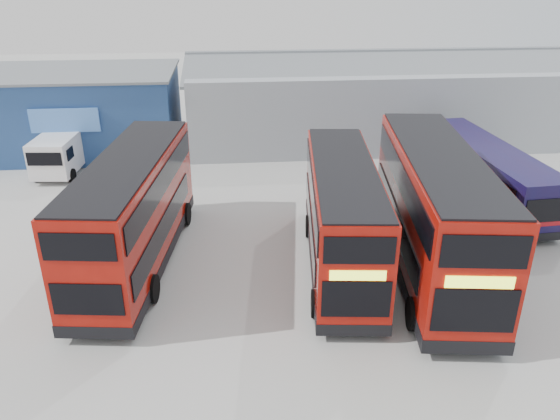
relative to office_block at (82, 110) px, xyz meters
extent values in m
plane|color=#9E9F99|center=(14.00, -17.99, -2.58)|extent=(120.00, 120.00, 0.00)
cube|color=navy|center=(0.00, 0.01, -0.08)|extent=(12.00, 8.00, 5.00)
cube|color=slate|center=(0.00, 0.01, 2.47)|extent=(12.30, 8.30, 0.15)
cube|color=#4F8BE2|center=(0.00, -4.09, 0.42)|extent=(3.96, 0.15, 1.40)
cube|color=#979EA5|center=(22.00, 2.01, -0.08)|extent=(30.00, 12.00, 5.00)
cube|color=slate|center=(22.00, -0.79, 2.67)|extent=(30.50, 6.33, 1.29)
cube|color=slate|center=(22.00, 4.80, 2.67)|extent=(30.50, 6.33, 1.29)
cube|color=#9B1008|center=(5.66, -15.99, -0.13)|extent=(3.89, 11.05, 4.17)
cube|color=black|center=(5.66, -15.99, -2.01)|extent=(3.94, 11.10, 0.46)
cube|color=black|center=(6.91, -16.56, -0.62)|extent=(1.19, 9.11, 0.98)
cube|color=black|center=(4.31, -16.24, -0.62)|extent=(1.19, 9.11, 0.98)
cube|color=black|center=(6.96, -16.15, 1.13)|extent=(1.31, 10.13, 0.98)
cube|color=black|center=(4.36, -15.83, 1.13)|extent=(1.31, 10.13, 0.98)
cube|color=black|center=(6.33, -10.60, -0.72)|extent=(2.31, 0.34, 1.39)
cube|color=black|center=(6.33, -10.60, 1.13)|extent=(2.31, 0.34, 0.98)
cube|color=#D9F533|center=(6.33, -10.59, 0.20)|extent=(1.85, 0.27, 0.36)
cube|color=black|center=(4.99, -21.38, -0.72)|extent=(2.26, 0.33, 1.13)
cube|color=black|center=(4.99, -21.38, 1.13)|extent=(2.26, 0.33, 0.93)
cube|color=black|center=(5.66, -15.99, 1.97)|extent=(3.72, 10.88, 0.10)
cylinder|color=black|center=(7.35, -12.41, -2.04)|extent=(0.46, 1.10, 1.07)
cylinder|color=black|center=(4.90, -12.11, -2.04)|extent=(0.46, 1.10, 1.07)
cylinder|color=black|center=(6.55, -18.85, -2.04)|extent=(0.46, 1.10, 1.07)
cylinder|color=black|center=(4.09, -18.55, -2.04)|extent=(0.46, 1.10, 1.07)
cube|color=#9B1008|center=(13.91, -16.88, -0.27)|extent=(3.48, 10.41, 3.94)
cube|color=black|center=(13.91, -16.88, -2.04)|extent=(3.52, 10.45, 0.44)
cube|color=black|center=(12.72, -16.36, -0.73)|extent=(0.95, 8.62, 0.92)
cube|color=black|center=(15.18, -16.62, -0.73)|extent=(0.95, 8.62, 0.92)
cube|color=black|center=(12.68, -16.75, 0.92)|extent=(1.05, 9.58, 0.92)
cube|color=black|center=(15.13, -17.01, 0.92)|extent=(1.05, 9.58, 0.92)
cube|color=black|center=(13.37, -21.98, -0.83)|extent=(2.18, 0.28, 1.31)
cube|color=black|center=(13.37, -21.98, 0.92)|extent=(2.18, 0.28, 0.92)
cube|color=#D9F533|center=(13.37, -21.99, 0.05)|extent=(1.75, 0.22, 0.34)
cube|color=black|center=(14.44, -11.78, -0.83)|extent=(2.13, 0.27, 1.07)
cube|color=black|center=(14.44, -11.78, 0.92)|extent=(2.13, 0.27, 0.88)
cube|color=black|center=(13.91, -16.88, 1.72)|extent=(3.32, 10.25, 0.10)
cylinder|color=black|center=(12.38, -20.29, -2.07)|extent=(0.41, 1.04, 1.01)
cylinder|color=black|center=(14.70, -20.53, -2.07)|extent=(0.41, 1.04, 1.01)
cylinder|color=black|center=(13.01, -14.19, -2.07)|extent=(0.41, 1.04, 1.01)
cylinder|color=black|center=(15.33, -14.43, -2.07)|extent=(0.41, 1.04, 1.01)
cube|color=#9B1008|center=(17.41, -17.46, 0.05)|extent=(4.25, 11.90, 4.49)
cube|color=black|center=(17.41, -17.46, -1.97)|extent=(4.30, 11.95, 0.50)
cube|color=black|center=(16.07, -16.84, -0.47)|extent=(1.33, 9.79, 1.05)
cube|color=black|center=(18.86, -17.20, -0.47)|extent=(1.33, 9.79, 1.05)
cube|color=black|center=(16.01, -17.28, 1.41)|extent=(1.47, 10.89, 1.05)
cube|color=black|center=(18.80, -17.64, 1.41)|extent=(1.47, 10.89, 1.05)
cube|color=black|center=(16.65, -23.26, -0.58)|extent=(2.48, 0.38, 1.50)
cube|color=black|center=(16.65, -23.26, 1.41)|extent=(2.48, 0.38, 1.05)
cube|color=#D9F533|center=(16.65, -23.27, 0.41)|extent=(1.99, 0.30, 0.39)
cube|color=black|center=(18.16, -11.66, -0.58)|extent=(2.43, 0.37, 1.22)
cube|color=black|center=(18.16, -11.66, 1.41)|extent=(2.43, 0.37, 1.00)
cube|color=black|center=(17.41, -17.46, 2.32)|extent=(4.06, 11.72, 0.11)
cylinder|color=black|center=(15.57, -21.30, -2.00)|extent=(0.50, 1.19, 1.15)
cylinder|color=black|center=(18.20, -21.65, -2.00)|extent=(0.50, 1.19, 1.15)
cylinder|color=black|center=(16.46, -14.37, -2.00)|extent=(0.50, 1.19, 1.15)
cylinder|color=black|center=(19.10, -14.72, -2.00)|extent=(0.50, 1.19, 1.15)
cube|color=#0F0D3B|center=(22.61, -10.84, -0.94)|extent=(3.15, 10.90, 2.59)
cube|color=black|center=(22.61, -10.84, -2.06)|extent=(3.19, 10.95, 0.39)
cube|color=#A70C14|center=(22.61, -10.84, -1.41)|extent=(3.18, 10.93, 0.24)
cube|color=black|center=(23.86, -11.06, -0.52)|extent=(0.64, 8.99, 0.93)
cube|color=black|center=(21.38, -11.22, -0.52)|extent=(0.64, 8.99, 0.93)
cube|color=black|center=(22.25, -5.45, -0.77)|extent=(2.20, 0.19, 1.27)
cube|color=black|center=(22.96, -16.23, -0.77)|extent=(2.15, 0.19, 1.08)
cylinder|color=black|center=(23.53, -6.96, -2.07)|extent=(0.38, 1.04, 1.02)
cylinder|color=black|center=(21.18, -7.11, -2.07)|extent=(0.38, 1.04, 1.02)
cylinder|color=black|center=(23.98, -13.79, -2.07)|extent=(0.38, 1.04, 1.02)
cylinder|color=black|center=(21.63, -13.95, -2.07)|extent=(0.38, 1.04, 1.02)
cube|color=white|center=(-0.33, -4.33, -1.26)|extent=(2.55, 5.44, 2.01)
cube|color=black|center=(-0.55, -6.99, -0.94)|extent=(1.90, 0.21, 0.74)
cube|color=black|center=(-1.55, -5.93, -0.94)|extent=(0.13, 0.95, 0.63)
cube|color=black|center=(0.60, -6.11, -0.94)|extent=(0.13, 0.95, 0.63)
cylinder|color=black|center=(-1.49, -6.04, -2.20)|extent=(0.32, 0.78, 0.76)
cylinder|color=black|center=(0.53, -6.21, -2.20)|extent=(0.32, 0.78, 0.76)
cylinder|color=black|center=(-1.19, -2.46, -2.20)|extent=(0.32, 0.78, 0.76)
cylinder|color=black|center=(0.83, -2.63, -2.20)|extent=(0.32, 0.78, 0.76)
camera|label=1|loc=(9.66, -36.14, 8.88)|focal=35.00mm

